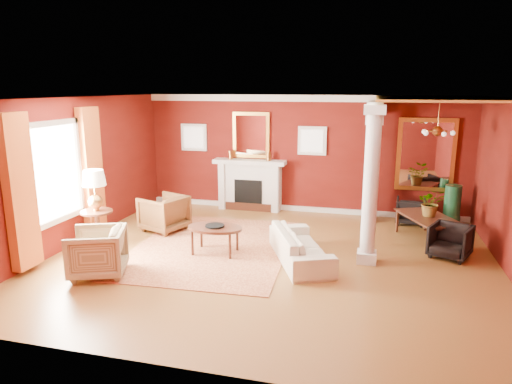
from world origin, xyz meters
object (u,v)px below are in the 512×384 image
(sofa, at_px, (301,241))
(coffee_table, at_px, (215,229))
(armchair_stripe, at_px, (97,250))
(dining_table, at_px, (430,222))
(armchair_leopard, at_px, (164,211))
(side_table, at_px, (95,195))

(sofa, height_order, coffee_table, sofa)
(armchair_stripe, bearing_deg, dining_table, 98.52)
(armchair_leopard, xyz_separation_m, dining_table, (5.56, 0.71, -0.03))
(sofa, xyz_separation_m, coffee_table, (-1.63, -0.02, 0.10))
(sofa, xyz_separation_m, armchair_stripe, (-3.18, -1.48, 0.06))
(armchair_stripe, xyz_separation_m, dining_table, (5.56, 3.24, -0.04))
(armchair_leopard, height_order, dining_table, armchair_leopard)
(coffee_table, height_order, dining_table, dining_table)
(side_table, bearing_deg, coffee_table, 3.51)
(armchair_leopard, distance_m, dining_table, 5.60)
(armchair_leopard, distance_m, armchair_stripe, 2.53)
(side_table, bearing_deg, dining_table, 16.71)
(armchair_leopard, bearing_deg, side_table, -15.40)
(armchair_stripe, relative_size, side_table, 0.58)
(sofa, distance_m, armchair_leopard, 3.35)
(armchair_stripe, bearing_deg, side_table, -168.82)
(armchair_stripe, bearing_deg, armchair_leopard, 158.23)
(coffee_table, height_order, side_table, side_table)
(coffee_table, relative_size, side_table, 0.69)
(side_table, relative_size, dining_table, 1.04)
(sofa, relative_size, dining_table, 1.34)
(coffee_table, bearing_deg, sofa, 0.64)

